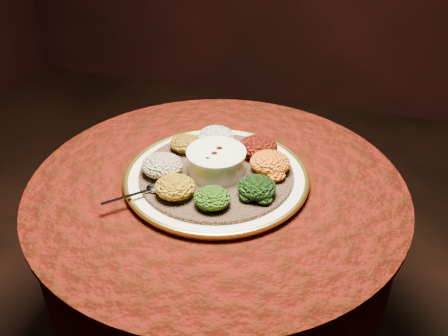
% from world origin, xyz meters
% --- Properties ---
extents(table, '(0.96, 0.96, 0.73)m').
position_xyz_m(table, '(0.00, 0.00, 0.55)').
color(table, black).
rests_on(table, ground).
extents(platter, '(0.56, 0.56, 0.02)m').
position_xyz_m(platter, '(-0.00, 0.01, 0.75)').
color(platter, white).
rests_on(platter, table).
extents(injera, '(0.47, 0.47, 0.01)m').
position_xyz_m(injera, '(-0.00, 0.01, 0.76)').
color(injera, brown).
rests_on(injera, platter).
extents(stew_bowl, '(0.15, 0.15, 0.06)m').
position_xyz_m(stew_bowl, '(-0.00, 0.01, 0.80)').
color(stew_bowl, silver).
rests_on(stew_bowl, injera).
extents(spoon, '(0.12, 0.11, 0.01)m').
position_xyz_m(spoon, '(-0.13, -0.12, 0.77)').
color(spoon, silver).
rests_on(spoon, injera).
extents(portion_ayib, '(0.10, 0.10, 0.05)m').
position_xyz_m(portion_ayib, '(-0.05, 0.14, 0.79)').
color(portion_ayib, white).
rests_on(portion_ayib, injera).
extents(portion_kitfo, '(0.10, 0.10, 0.05)m').
position_xyz_m(portion_kitfo, '(0.08, 0.12, 0.79)').
color(portion_kitfo, black).
rests_on(portion_kitfo, injera).
extents(portion_tikil, '(0.10, 0.10, 0.05)m').
position_xyz_m(portion_tikil, '(0.12, 0.05, 0.79)').
color(portion_tikil, '#B76B0F').
rests_on(portion_tikil, injera).
extents(portion_gomen, '(0.09, 0.09, 0.04)m').
position_xyz_m(portion_gomen, '(0.12, -0.05, 0.78)').
color(portion_gomen, black).
rests_on(portion_gomen, injera).
extents(portion_mixveg, '(0.09, 0.08, 0.04)m').
position_xyz_m(portion_mixveg, '(0.03, -0.12, 0.78)').
color(portion_mixveg, '#A63C0A').
rests_on(portion_mixveg, injera).
extents(portion_kik, '(0.10, 0.09, 0.05)m').
position_xyz_m(portion_kik, '(-0.07, -0.11, 0.79)').
color(portion_kik, '#B17C0F').
rests_on(portion_kik, injera).
extents(portion_timatim, '(0.10, 0.10, 0.05)m').
position_xyz_m(portion_timatim, '(-0.13, -0.04, 0.79)').
color(portion_timatim, maroon).
rests_on(portion_timatim, injera).
extents(portion_shiro, '(0.08, 0.08, 0.04)m').
position_xyz_m(portion_shiro, '(-0.12, 0.09, 0.78)').
color(portion_shiro, '#935B11').
rests_on(portion_shiro, injera).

